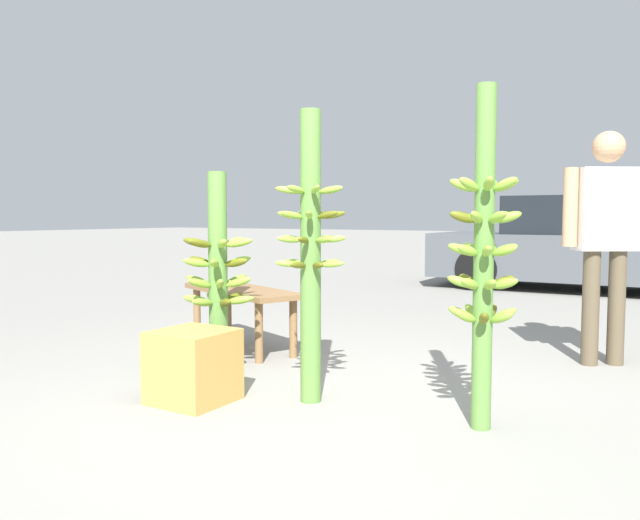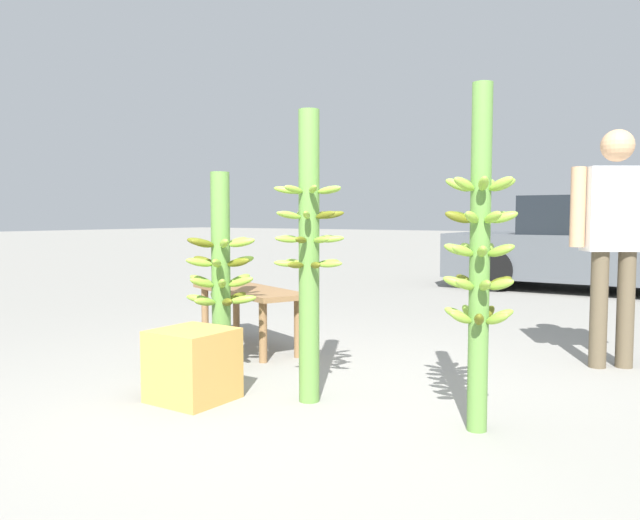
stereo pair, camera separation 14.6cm
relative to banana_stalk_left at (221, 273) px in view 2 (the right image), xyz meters
name	(u,v)px [view 2 (the right image)]	position (x,y,z in m)	size (l,w,h in m)	color
ground_plane	(308,411)	(0.94, -0.33, -0.68)	(80.00, 80.00, 0.00)	gray
banana_stalk_left	(221,273)	(0.00, 0.00, 0.00)	(0.49, 0.49, 1.35)	#5B8C3D
banana_stalk_center	(309,252)	(0.84, -0.18, 0.18)	(0.40, 0.40, 1.66)	#5B8C3D
banana_stalk_right	(480,256)	(1.81, -0.12, 0.18)	(0.36, 0.36, 1.70)	#5B8C3D
vendor_person	(615,227)	(2.15, 1.66, 0.31)	(0.57, 0.43, 1.66)	brown
market_bench	(248,297)	(-0.40, 0.75, -0.27)	(1.33, 0.87, 0.49)	olive
parked_car	(601,246)	(1.28, 6.45, -0.04)	(4.06, 1.87, 1.35)	#4C5156
produce_crate	(193,365)	(0.27, -0.53, -0.48)	(0.41, 0.41, 0.41)	#C69347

